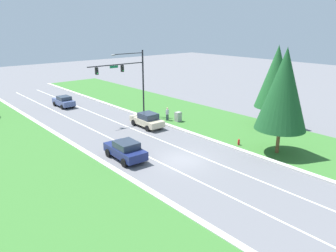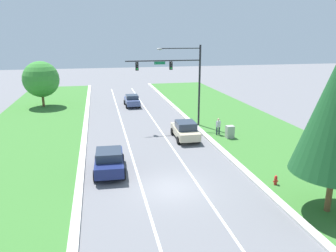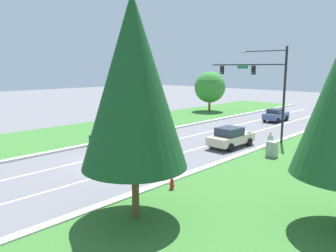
# 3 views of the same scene
# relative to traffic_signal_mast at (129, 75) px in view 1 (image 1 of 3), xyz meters

# --- Properties ---
(ground_plane) EXTENTS (160.00, 160.00, 0.00)m
(ground_plane) POSITION_rel_traffic_signal_mast_xyz_m (-3.98, -13.82, -5.54)
(ground_plane) COLOR slate
(curb_strip_right) EXTENTS (0.50, 90.00, 0.15)m
(curb_strip_right) POSITION_rel_traffic_signal_mast_xyz_m (1.67, -13.82, -5.47)
(curb_strip_right) COLOR beige
(curb_strip_right) RESTS_ON ground_plane
(curb_strip_left) EXTENTS (0.50, 90.00, 0.15)m
(curb_strip_left) POSITION_rel_traffic_signal_mast_xyz_m (-9.63, -13.82, -5.47)
(curb_strip_left) COLOR beige
(curb_strip_left) RESTS_ON ground_plane
(grass_verge_right) EXTENTS (10.00, 90.00, 0.08)m
(grass_verge_right) POSITION_rel_traffic_signal_mast_xyz_m (6.92, -13.82, -5.50)
(grass_verge_right) COLOR #38702D
(grass_verge_right) RESTS_ON ground_plane
(grass_verge_left) EXTENTS (10.00, 90.00, 0.08)m
(grass_verge_left) POSITION_rel_traffic_signal_mast_xyz_m (-14.88, -13.82, -5.50)
(grass_verge_left) COLOR #38702D
(grass_verge_left) RESTS_ON ground_plane
(lane_stripe_inner_left) EXTENTS (0.14, 81.00, 0.01)m
(lane_stripe_inner_left) POSITION_rel_traffic_signal_mast_xyz_m (-5.78, -13.82, -5.54)
(lane_stripe_inner_left) COLOR white
(lane_stripe_inner_left) RESTS_ON ground_plane
(lane_stripe_inner_right) EXTENTS (0.14, 81.00, 0.01)m
(lane_stripe_inner_right) POSITION_rel_traffic_signal_mast_xyz_m (-2.18, -13.82, -5.54)
(lane_stripe_inner_right) COLOR white
(lane_stripe_inner_right) RESTS_ON ground_plane
(traffic_signal_mast) EXTENTS (7.64, 0.41, 8.37)m
(traffic_signal_mast) POSITION_rel_traffic_signal_mast_xyz_m (0.00, 0.00, 0.00)
(traffic_signal_mast) COLOR black
(traffic_signal_mast) RESTS_ON ground_plane
(champagne_sedan) EXTENTS (2.17, 4.56, 1.70)m
(champagne_sedan) POSITION_rel_traffic_signal_mast_xyz_m (-0.47, -4.14, -4.69)
(champagne_sedan) COLOR beige
(champagne_sedan) RESTS_ON ground_plane
(slate_blue_sedan) EXTENTS (1.98, 4.14, 1.58)m
(slate_blue_sedan) POSITION_rel_traffic_signal_mast_xyz_m (-3.75, 11.33, -4.74)
(slate_blue_sedan) COLOR #475684
(slate_blue_sedan) RESTS_ON ground_plane
(navy_sedan) EXTENTS (2.27, 4.53, 1.70)m
(navy_sedan) POSITION_rel_traffic_signal_mast_xyz_m (-7.64, -10.46, -4.67)
(navy_sedan) COLOR navy
(navy_sedan) RESTS_ON ground_plane
(utility_cabinet) EXTENTS (0.70, 0.60, 1.23)m
(utility_cabinet) POSITION_rel_traffic_signal_mast_xyz_m (3.59, -4.96, -4.93)
(utility_cabinet) COLOR #9E9E99
(utility_cabinet) RESTS_ON ground_plane
(pedestrian) EXTENTS (0.42, 0.29, 1.69)m
(pedestrian) POSITION_rel_traffic_signal_mast_xyz_m (2.88, -3.79, -4.61)
(pedestrian) COLOR #232842
(pedestrian) RESTS_ON ground_plane
(fire_hydrant) EXTENTS (0.34, 0.20, 0.70)m
(fire_hydrant) POSITION_rel_traffic_signal_mast_xyz_m (2.63, -14.84, -5.20)
(fire_hydrant) COLOR red
(fire_hydrant) RESTS_ON ground_plane
(conifer_near_right_tree) EXTENTS (4.34, 4.34, 9.27)m
(conifer_near_right_tree) POSITION_rel_traffic_signal_mast_xyz_m (10.65, -13.35, 0.25)
(conifer_near_right_tree) COLOR brown
(conifer_near_right_tree) RESTS_ON ground_plane
(conifer_far_right_tree) EXTENTS (4.51, 4.51, 9.59)m
(conifer_far_right_tree) POSITION_rel_traffic_signal_mast_xyz_m (3.70, -18.37, 0.44)
(conifer_far_right_tree) COLOR brown
(conifer_far_right_tree) RESTS_ON ground_plane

